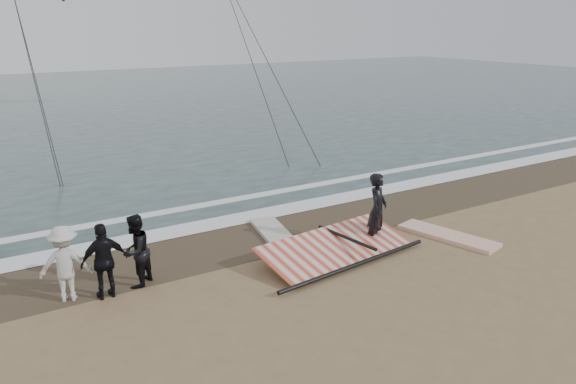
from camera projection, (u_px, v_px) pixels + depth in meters
name	position (u px, v px, depth m)	size (l,w,h in m)	color
ground	(396.00, 295.00, 11.66)	(120.00, 120.00, 0.00)	#8C704C
sea	(67.00, 104.00, 38.44)	(120.00, 54.00, 0.02)	#233838
wet_sand	(283.00, 230.00, 15.31)	(120.00, 2.80, 0.01)	#4C3D2B
foam_near	(259.00, 215.00, 16.44)	(120.00, 0.90, 0.01)	white
foam_far	(233.00, 200.00, 17.82)	(120.00, 0.45, 0.01)	white
man_main	(377.00, 210.00, 14.04)	(0.68, 0.45, 1.88)	black
board_white	(448.00, 236.00, 14.75)	(0.74, 2.65, 0.11)	white
board_cream	(276.00, 235.00, 14.78)	(0.71, 2.67, 0.11)	beige
trio_cluster	(99.00, 259.00, 11.48)	(2.47, 1.03, 1.61)	black
sail_rig	(330.00, 249.00, 13.55)	(4.51, 2.16, 0.51)	black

